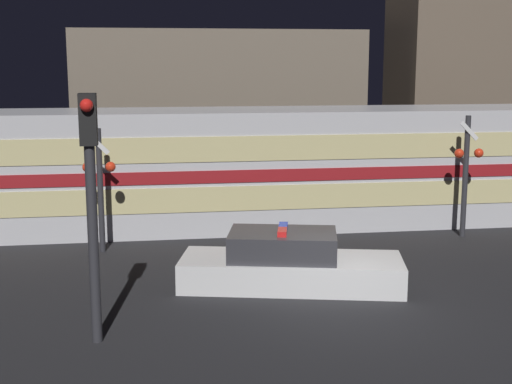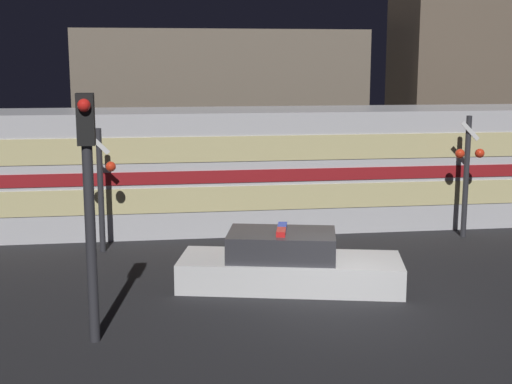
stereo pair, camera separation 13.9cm
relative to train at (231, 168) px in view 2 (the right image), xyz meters
The scene contains 8 objects.
ground_plane 8.33m from the train, 79.90° to the right, with size 120.00×120.00×0.00m, color black.
train is the anchor object (origin of this frame).
police_car 6.45m from the train, 84.39° to the right, with size 5.26×2.81×1.39m.
crossing_signal_near 7.01m from the train, 20.47° to the right, with size 0.86×0.37×3.53m.
crossing_signal_far 4.58m from the train, 145.21° to the right, with size 0.86×0.37×3.32m.
traffic_light_corner 9.66m from the train, 111.18° to the right, with size 0.30×0.46×4.51m.
building_left 8.84m from the train, 86.94° to the left, with size 11.79×4.46×6.30m.
building_center 14.39m from the train, 33.60° to the left, with size 7.20×4.01×10.04m.
Camera 2 is at (-3.72, -13.59, 5.04)m, focal length 50.00 mm.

